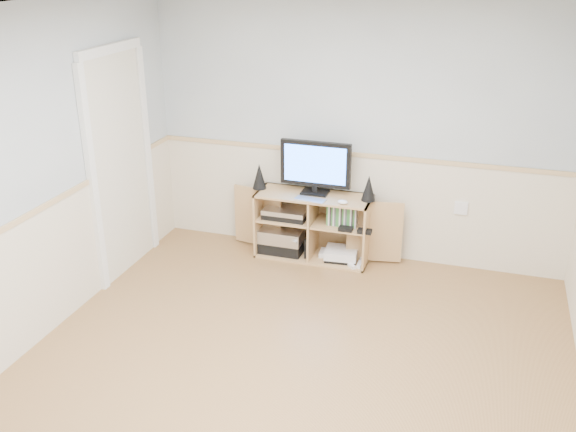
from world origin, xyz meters
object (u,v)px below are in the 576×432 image
object	(u,v)px
monitor	(315,166)
media_cabinet	(315,224)
keyboard	(310,200)
game_consoles	(340,254)

from	to	relation	value
monitor	media_cabinet	bearing A→B (deg)	90.00
keyboard	game_consoles	world-z (taller)	keyboard
monitor	keyboard	world-z (taller)	monitor
media_cabinet	game_consoles	size ratio (longest dim) A/B	3.77
media_cabinet	monitor	size ratio (longest dim) A/B	2.52
game_consoles	keyboard	bearing A→B (deg)	-155.46
monitor	game_consoles	size ratio (longest dim) A/B	1.49
monitor	keyboard	size ratio (longest dim) A/B	2.35
media_cabinet	game_consoles	distance (m)	0.39
monitor	keyboard	distance (m)	0.33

